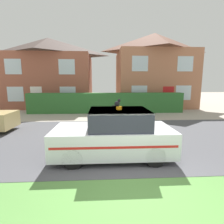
{
  "coord_description": "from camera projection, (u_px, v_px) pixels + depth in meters",
  "views": [
    {
      "loc": [
        -0.76,
        -3.38,
        2.45
      ],
      "look_at": [
        -0.3,
        4.88,
        1.05
      ],
      "focal_mm": 28.0,
      "sensor_mm": 36.0,
      "label": 1
    }
  ],
  "objects": [
    {
      "name": "ground_plane",
      "position": [
        138.0,
        197.0,
        3.78
      ],
      "size": [
        80.0,
        80.0,
        0.0
      ],
      "primitive_type": "plane",
      "color": "#A89E8E"
    },
    {
      "name": "road_strip",
      "position": [
        119.0,
        137.0,
        7.87
      ],
      "size": [
        28.0,
        6.88,
        0.01
      ],
      "primitive_type": "cube",
      "color": "#4C4C51",
      "rests_on": "ground"
    },
    {
      "name": "lawn_verge",
      "position": [
        141.0,
        204.0,
        3.55
      ],
      "size": [
        28.0,
        1.91,
        0.01
      ],
      "primitive_type": "cube",
      "color": "#568C42",
      "rests_on": "ground"
    },
    {
      "name": "garden_hedge",
      "position": [
        106.0,
        103.0,
        14.3
      ],
      "size": [
        12.54,
        0.88,
        1.62
      ],
      "primitive_type": "cube",
      "color": "#2D662D",
      "rests_on": "ground"
    },
    {
      "name": "police_car",
      "position": [
        114.0,
        135.0,
        5.76
      ],
      "size": [
        3.85,
        1.83,
        1.68
      ],
      "rotation": [
        0.0,
        0.0,
        3.14
      ],
      "color": "black",
      "rests_on": "road_strip"
    },
    {
      "name": "cat",
      "position": [
        118.0,
        103.0,
        5.61
      ],
      "size": [
        0.29,
        0.22,
        0.25
      ],
      "rotation": [
        0.0,
        0.0,
        0.58
      ],
      "color": "black",
      "rests_on": "police_car"
    },
    {
      "name": "house_left",
      "position": [
        50.0,
        72.0,
        17.84
      ],
      "size": [
        8.71,
        5.7,
        6.83
      ],
      "color": "#93513D",
      "rests_on": "ground"
    },
    {
      "name": "house_right",
      "position": [
        154.0,
        70.0,
        17.93
      ],
      "size": [
        7.67,
        5.74,
        7.32
      ],
      "color": "#A86B4C",
      "rests_on": "ground"
    }
  ]
}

